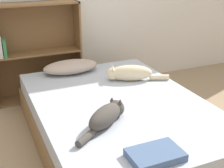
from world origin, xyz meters
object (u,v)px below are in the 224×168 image
object	(u,v)px
bed	(119,121)
cat_light	(130,73)
pillow	(71,67)
cat_dark	(107,115)
bookshelf	(33,51)

from	to	relation	value
bed	cat_light	bearing A→B (deg)	53.18
pillow	cat_light	xyz separation A→B (m)	(0.48, -0.46, 0.01)
cat_dark	bookshelf	bearing A→B (deg)	61.64
bookshelf	cat_dark	bearing A→B (deg)	-81.67
cat_light	bookshelf	bearing A→B (deg)	-26.41
pillow	cat_dark	xyz separation A→B (m)	(-0.08, -1.18, 0.00)
pillow	bookshelf	size ratio (longest dim) A/B	0.54
cat_dark	bed	bearing A→B (deg)	15.19
bed	bookshelf	size ratio (longest dim) A/B	1.89
cat_dark	pillow	bearing A→B (deg)	49.61
bed	cat_light	xyz separation A→B (m)	(0.30, 0.40, 0.28)
bed	cat_dark	distance (m)	0.49
pillow	cat_dark	world-z (taller)	cat_dark
pillow	cat_light	distance (m)	0.66
cat_light	bookshelf	distance (m)	1.17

